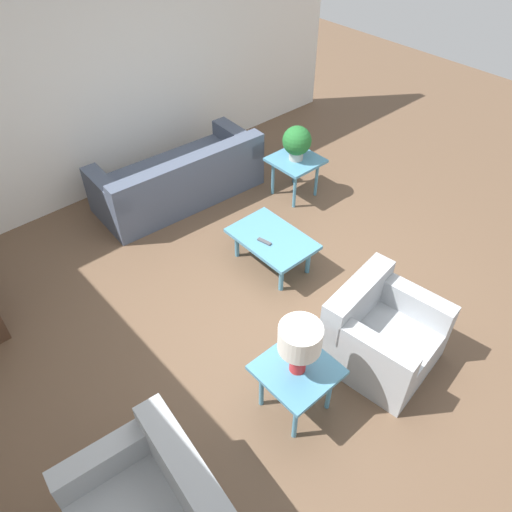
{
  "coord_description": "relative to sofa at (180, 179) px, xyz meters",
  "views": [
    {
      "loc": [
        -2.42,
        2.52,
        3.79
      ],
      "look_at": [
        0.25,
        0.15,
        0.55
      ],
      "focal_mm": 35.0,
      "sensor_mm": 36.0,
      "label": 1
    }
  ],
  "objects": [
    {
      "name": "side_table_lamp",
      "position": [
        -3.1,
        1.04,
        0.17
      ],
      "size": [
        0.58,
        0.58,
        0.53
      ],
      "color": "teal",
      "rests_on": "ground_plane"
    },
    {
      "name": "armchair",
      "position": [
        -3.23,
        0.13,
        0.03
      ],
      "size": [
        0.95,
        0.96,
        0.78
      ],
      "rotation": [
        0.0,
        0.0,
        -1.44
      ],
      "color": "#A8ADB2",
      "rests_on": "ground_plane"
    },
    {
      "name": "table_lamp",
      "position": [
        -3.1,
        1.04,
        0.59
      ],
      "size": [
        0.33,
        0.33,
        0.49
      ],
      "color": "red",
      "rests_on": "side_table_lamp"
    },
    {
      "name": "sofa",
      "position": [
        0.0,
        0.0,
        0.0
      ],
      "size": [
        0.99,
        2.14,
        0.73
      ],
      "rotation": [
        0.0,
        0.0,
        1.52
      ],
      "color": "#4C566B",
      "rests_on": "ground_plane"
    },
    {
      "name": "potted_plant",
      "position": [
        -0.9,
        -1.14,
        0.49
      ],
      "size": [
        0.35,
        0.35,
        0.43
      ],
      "color": "#B2ADA3",
      "rests_on": "side_table_plant"
    },
    {
      "name": "wall_right",
      "position": [
        0.88,
        0.28,
        1.07
      ],
      "size": [
        0.12,
        7.2,
        2.7
      ],
      "color": "white",
      "rests_on": "ground_plane"
    },
    {
      "name": "side_table_plant",
      "position": [
        -0.9,
        -1.14,
        0.17
      ],
      "size": [
        0.58,
        0.58,
        0.53
      ],
      "color": "teal",
      "rests_on": "ground_plane"
    },
    {
      "name": "remote_control",
      "position": [
        -1.69,
        0.1,
        0.11
      ],
      "size": [
        0.16,
        0.07,
        0.02
      ],
      "color": "#4C4C51",
      "rests_on": "coffee_table"
    },
    {
      "name": "ground_plane",
      "position": [
        -2.18,
        0.28,
        -0.28
      ],
      "size": [
        14.0,
        14.0,
        0.0
      ],
      "primitive_type": "plane",
      "color": "brown"
    },
    {
      "name": "coffee_table",
      "position": [
        -1.69,
        -0.01,
        0.05
      ],
      "size": [
        0.91,
        0.6,
        0.38
      ],
      "color": "teal",
      "rests_on": "ground_plane"
    }
  ]
}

